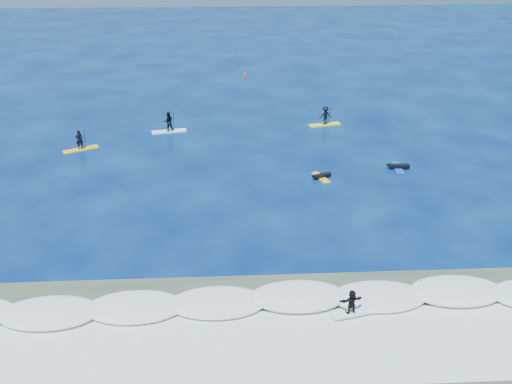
{
  "coord_description": "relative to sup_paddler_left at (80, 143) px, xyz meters",
  "views": [
    {
      "loc": [
        -2.27,
        -32.38,
        17.67
      ],
      "look_at": [
        -0.54,
        1.06,
        0.6
      ],
      "focal_mm": 40.0,
      "sensor_mm": 36.0,
      "label": 1
    }
  ],
  "objects": [
    {
      "name": "ground",
      "position": [
        14.09,
        -10.35,
        -0.61
      ],
      "size": [
        160.0,
        160.0,
        0.0
      ],
      "primitive_type": "plane",
      "color": "#031245",
      "rests_on": "ground"
    },
    {
      "name": "shallow_water",
      "position": [
        14.09,
        -24.35,
        -0.6
      ],
      "size": [
        90.0,
        13.0,
        0.01
      ],
      "primitive_type": "cube",
      "color": "#324438",
      "rests_on": "ground"
    },
    {
      "name": "breaking_wave",
      "position": [
        14.09,
        -20.35,
        -0.61
      ],
      "size": [
        40.0,
        6.0,
        0.3
      ],
      "primitive_type": "cube",
      "color": "white",
      "rests_on": "ground"
    },
    {
      "name": "whitewater",
      "position": [
        14.09,
        -23.35,
        -0.61
      ],
      "size": [
        34.0,
        5.0,
        0.02
      ],
      "primitive_type": "cube",
      "color": "silver",
      "rests_on": "ground"
    },
    {
      "name": "sup_paddler_left",
      "position": [
        0.0,
        0.0,
        0.0
      ],
      "size": [
        2.77,
        1.88,
        1.94
      ],
      "rotation": [
        0.0,
        0.0,
        0.48
      ],
      "color": "yellow",
      "rests_on": "ground"
    },
    {
      "name": "sup_paddler_center",
      "position": [
        6.71,
        3.69,
        0.16
      ],
      "size": [
        3.02,
        1.27,
        2.06
      ],
      "rotation": [
        0.0,
        0.0,
        0.19
      ],
      "color": "white",
      "rests_on": "ground"
    },
    {
      "name": "sup_paddler_right",
      "position": [
        20.37,
        4.64,
        0.17
      ],
      "size": [
        2.93,
        1.3,
        2.0
      ],
      "rotation": [
        0.0,
        0.0,
        0.21
      ],
      "color": "yellow",
      "rests_on": "ground"
    },
    {
      "name": "prone_paddler_near",
      "position": [
        18.38,
        -6.17,
        -0.47
      ],
      "size": [
        1.48,
        1.96,
        0.4
      ],
      "rotation": [
        0.0,
        0.0,
        1.95
      ],
      "color": "yellow",
      "rests_on": "ground"
    },
    {
      "name": "prone_paddler_far",
      "position": [
        24.32,
        -4.85,
        -0.45
      ],
      "size": [
        1.72,
        2.18,
        0.45
      ],
      "rotation": [
        0.0,
        0.0,
        1.52
      ],
      "color": "#1742AD",
      "rests_on": "ground"
    },
    {
      "name": "wave_surfer",
      "position": [
        17.43,
        -21.44,
        0.17
      ],
      "size": [
        1.94,
        0.93,
        1.36
      ],
      "rotation": [
        0.0,
        0.0,
        0.23
      ],
      "color": "white",
      "rests_on": "breaking_wave"
    },
    {
      "name": "marker_buoy",
      "position": [
        13.82,
        19.99,
        -0.29
      ],
      "size": [
        0.3,
        0.3,
        0.72
      ],
      "rotation": [
        0.0,
        0.0,
        -0.21
      ],
      "color": "#E94514",
      "rests_on": "ground"
    }
  ]
}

